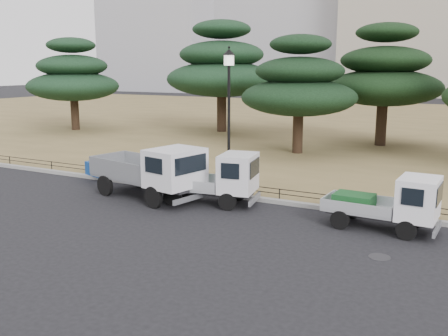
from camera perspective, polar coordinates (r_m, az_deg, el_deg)
The scene contains 14 objects.
ground at distance 17.73m, azimuth -3.03°, elevation -5.26°, with size 220.00×220.00×0.00m, color black.
lawn at distance 46.28m, azimuth 16.82°, elevation 4.76°, with size 120.00×56.00×0.15m, color olive.
curb at distance 19.90m, azimuth 0.81°, elevation -3.14°, with size 120.00×0.25×0.16m, color gray.
truck_large at distance 19.66m, azimuth -8.27°, elevation -0.15°, with size 5.16×2.86×2.12m.
truck_kei_front at distance 18.78m, azimuth -1.05°, elevation -1.22°, with size 3.92×2.17×1.96m.
truck_kei_rear at distance 16.58m, azimuth 18.37°, elevation -3.80°, with size 3.52×1.65×1.81m.
street_lamp at distance 19.68m, azimuth 0.56°, elevation 8.15°, with size 0.50×0.50×5.64m.
pipe_fence at distance 19.95m, azimuth 1.01°, elevation -2.04°, with size 38.00×0.04×0.40m.
tarp_pile at distance 23.87m, azimuth -13.79°, elevation 0.04°, with size 1.57×1.34×0.89m.
manhole at distance 14.48m, azimuth 17.35°, elevation -9.69°, with size 0.60×0.60×0.01m, color #2D2D30.
pine_west_far at distance 41.62m, azimuth -16.89°, elevation 9.91°, with size 7.14×7.14×7.21m.
pine_west_near at distance 38.83m, azimuth -0.27°, elevation 11.36°, with size 8.44×8.44×8.44m.
pine_center_left at distance 29.23m, azimuth 8.59°, elevation 9.30°, with size 6.66×6.66×6.77m.
pine_center_right at distance 33.33m, azimuth 17.85°, elevation 10.04°, with size 7.21×7.21×7.65m.
Camera 1 is at (8.74, -14.56, 5.11)m, focal length 40.00 mm.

